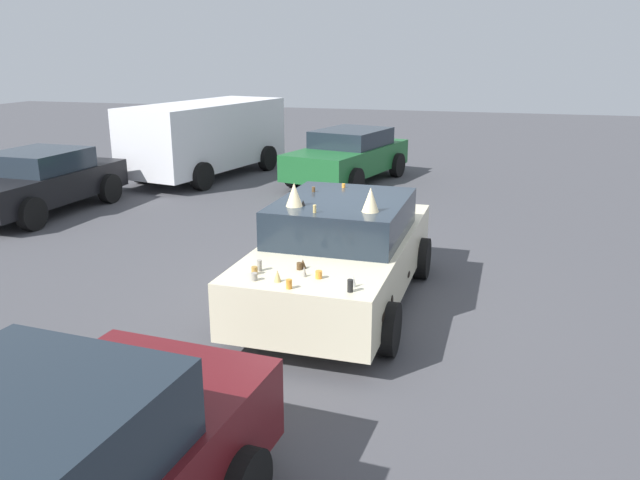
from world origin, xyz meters
name	(u,v)px	position (x,y,z in m)	size (l,w,h in m)	color
ground_plane	(340,302)	(0.00, 0.00, 0.00)	(60.00, 60.00, 0.00)	#47474C
art_car_decorated	(341,252)	(0.02, 0.00, 0.75)	(4.44, 2.17, 1.79)	beige
parked_van_behind_left	(206,135)	(8.07, 5.86, 1.16)	(5.55, 2.94, 2.04)	silver
parked_sedan_row_back_center	(38,181)	(3.30, 7.62, 0.69)	(4.12, 2.15, 1.35)	black
parked_sedan_far_left	(349,155)	(8.43, 1.88, 0.72)	(4.56, 2.73, 1.39)	#1E602D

